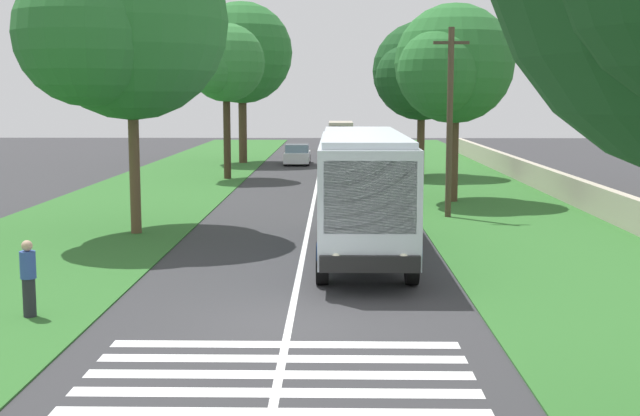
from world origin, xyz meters
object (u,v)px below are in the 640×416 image
at_px(roadside_tree_left_1, 124,28).
at_px(roadside_tree_right_2, 419,74).
at_px(trailing_car_2, 297,155).
at_px(roadside_tree_left_0, 224,65).
at_px(trailing_car_3, 342,148).
at_px(roadside_tree_right_1, 450,67).
at_px(coach_bus, 362,186).
at_px(utility_pole, 450,120).
at_px(roadside_tree_left_2, 240,55).
at_px(pedestrian, 28,278).
at_px(trailing_minibus_0, 341,133).
at_px(trailing_car_1, 352,164).
at_px(trailing_car_0, 357,178).

bearing_deg(roadside_tree_left_1, roadside_tree_right_2, -29.74).
distance_m(trailing_car_2, roadside_tree_left_0, 12.80).
xyz_separation_m(trailing_car_3, roadside_tree_right_1, (-29.19, -4.62, 5.43)).
bearing_deg(coach_bus, utility_pole, -24.43).
bearing_deg(roadside_tree_left_2, roadside_tree_right_1, -151.74).
bearing_deg(pedestrian, trailing_car_2, -5.50).
distance_m(trailing_car_2, trailing_minibus_0, 16.25).
bearing_deg(roadside_tree_left_1, roadside_tree_left_0, -2.42).
xyz_separation_m(roadside_tree_left_0, utility_pole, (-15.55, -10.88, -2.67)).
distance_m(trailing_car_1, roadside_tree_left_1, 25.06).
distance_m(coach_bus, roadside_tree_right_2, 25.91).
xyz_separation_m(coach_bus, pedestrian, (-7.39, 7.50, -1.24)).
distance_m(trailing_car_3, roadside_tree_right_1, 30.05).
bearing_deg(trailing_car_3, pedestrian, 171.72).
height_order(roadside_tree_left_1, roadside_tree_right_2, roadside_tree_left_1).
bearing_deg(trailing_minibus_0, roadside_tree_right_2, -169.95).
bearing_deg(trailing_car_2, trailing_car_1, -154.24).
distance_m(trailing_minibus_0, utility_pole, 42.44).
height_order(roadside_tree_left_1, utility_pole, roadside_tree_left_1).
distance_m(trailing_car_0, roadside_tree_right_1, 7.99).
relative_size(roadside_tree_left_1, utility_pole, 1.43).
height_order(coach_bus, roadside_tree_left_2, roadside_tree_left_2).
bearing_deg(trailing_car_0, trailing_minibus_0, 0.99).
distance_m(trailing_car_3, utility_pole, 34.60).
height_order(trailing_car_3, trailing_minibus_0, trailing_minibus_0).
height_order(trailing_car_3, roadside_tree_left_1, roadside_tree_left_1).
relative_size(trailing_minibus_0, pedestrian, 3.55).
xyz_separation_m(trailing_minibus_0, roadside_tree_right_2, (-25.05, -4.44, 4.59)).
distance_m(roadside_tree_left_1, utility_pole, 12.85).
xyz_separation_m(trailing_car_2, roadside_tree_right_1, (-21.25, -7.83, 5.43)).
relative_size(trailing_car_2, roadside_tree_right_2, 0.47).
relative_size(trailing_car_3, roadside_tree_left_1, 0.40).
height_order(roadside_tree_left_1, roadside_tree_left_2, roadside_tree_left_2).
bearing_deg(pedestrian, roadside_tree_left_2, 0.11).
xyz_separation_m(trailing_car_2, roadside_tree_left_1, (-30.46, 4.55, 6.47)).
xyz_separation_m(trailing_car_1, trailing_minibus_0, (23.60, 0.52, 0.88)).
height_order(coach_bus, roadside_tree_left_0, roadside_tree_left_0).
bearing_deg(trailing_car_3, utility_pole, -173.40).
xyz_separation_m(trailing_car_1, roadside_tree_left_1, (-22.76, 8.27, 6.47)).
xyz_separation_m(coach_bus, roadside_tree_left_1, (3.95, 8.03, 4.99)).
bearing_deg(roadside_tree_left_2, roadside_tree_left_0, -178.08).
bearing_deg(roadside_tree_right_2, roadside_tree_left_1, 150.26).
relative_size(trailing_car_3, roadside_tree_left_0, 0.48).
height_order(trailing_car_3, utility_pole, utility_pole).
relative_size(trailing_minibus_0, roadside_tree_right_1, 0.67).
bearing_deg(roadside_tree_left_0, roadside_tree_right_2, -82.02).
distance_m(roadside_tree_left_0, roadside_tree_left_1, 19.75).
xyz_separation_m(roadside_tree_left_2, roadside_tree_right_1, (-22.21, -11.94, -1.61)).
distance_m(coach_bus, trailing_car_0, 17.43).
bearing_deg(roadside_tree_left_0, coach_bus, -163.10).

